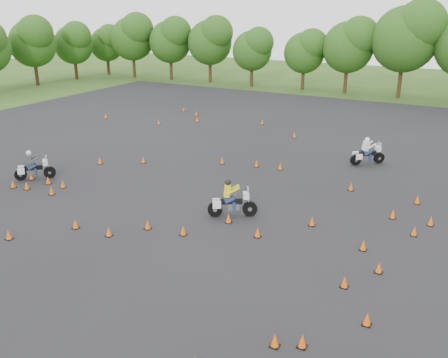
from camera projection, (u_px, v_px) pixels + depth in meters
ground at (185, 227)px, 23.97m from camera, size 140.00×140.00×0.00m
asphalt_pad at (240, 188)px, 28.95m from camera, size 62.00×62.00×0.00m
treeline at (402, 60)px, 50.07m from camera, size 86.76×32.47×11.22m
traffic_cones at (226, 191)px, 27.88m from camera, size 36.54×32.88×0.45m
rider_grey at (34, 164)px, 30.18m from camera, size 2.22×2.19×1.84m
rider_yellow at (233, 198)px, 24.84m from camera, size 2.54×1.93×1.93m
rider_white at (368, 150)px, 32.95m from camera, size 2.31×2.22×1.89m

